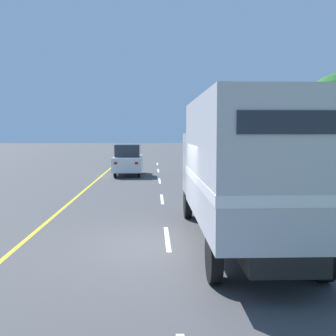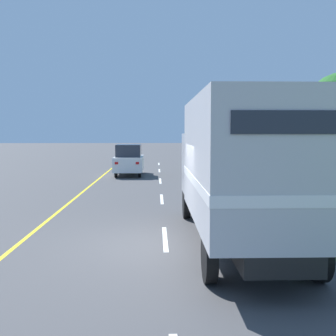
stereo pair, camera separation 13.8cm
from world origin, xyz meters
TOP-DOWN VIEW (x-y plane):
  - ground_plane at (0.00, 0.00)m, footprint 200.00×200.00m
  - edge_line_yellow at (-3.70, 10.62)m, footprint 0.12×51.86m
  - centre_dash_near at (0.00, 0.62)m, footprint 0.12×2.60m
  - centre_dash_mid_a at (0.00, 7.22)m, footprint 0.12×2.60m
  - centre_dash_mid_b at (0.00, 13.82)m, footprint 0.12×2.60m
  - centre_dash_far at (0.00, 20.42)m, footprint 0.12×2.60m
  - centre_dash_farthest at (0.00, 27.02)m, footprint 0.12×2.60m
  - horse_trailer_truck at (1.79, -0.28)m, footprint 2.41×8.00m
  - lead_car_white at (-2.00, 17.04)m, footprint 1.80×4.08m
  - highway_sign at (5.88, 7.84)m, footprint 1.86×0.09m
  - roadside_tree_mid at (8.90, 21.13)m, footprint 3.80×3.80m

SIDE VIEW (x-z plane):
  - ground_plane at x=0.00m, z-range 0.00..0.00m
  - edge_line_yellow at x=-3.70m, z-range 0.00..0.01m
  - centre_dash_near at x=0.00m, z-range 0.00..0.01m
  - centre_dash_mid_a at x=0.00m, z-range 0.00..0.01m
  - centre_dash_mid_b at x=0.00m, z-range 0.00..0.01m
  - centre_dash_far at x=0.00m, z-range 0.00..0.01m
  - centre_dash_farthest at x=0.00m, z-range 0.00..0.01m
  - lead_car_white at x=-2.00m, z-range 0.00..2.02m
  - highway_sign at x=5.88m, z-range 0.35..3.14m
  - horse_trailer_truck at x=1.79m, z-range 0.20..3.77m
  - roadside_tree_mid at x=8.90m, z-range 0.96..6.69m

